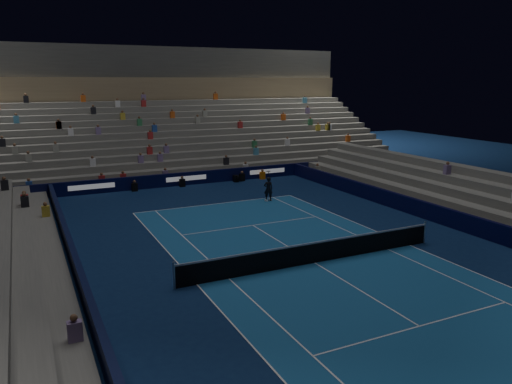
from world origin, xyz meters
name	(u,v)px	position (x,y,z in m)	size (l,w,h in m)	color
ground	(315,263)	(0.00, 0.00, 0.00)	(90.00, 90.00, 0.00)	#0B1E45
court_surface	(315,263)	(0.00, 0.00, 0.01)	(10.97, 23.77, 0.01)	#19528E
sponsor_barrier_far	(186,179)	(0.00, 18.50, 0.50)	(44.00, 0.25, 1.00)	black
sponsor_barrier_east	(472,225)	(9.70, 0.00, 0.50)	(0.25, 37.00, 1.00)	#080932
sponsor_barrier_west	(84,292)	(-9.70, 0.00, 0.50)	(0.25, 37.00, 1.00)	#080F33
grandstand_main	(154,130)	(0.00, 27.90, 3.38)	(44.00, 15.20, 11.20)	slate
tennis_net	(315,252)	(0.00, 0.00, 0.50)	(12.90, 0.10, 1.10)	#B2B2B7
tennis_player	(268,189)	(3.40, 11.16, 0.82)	(0.60, 0.39, 1.64)	black
broadcast_camera	(236,178)	(3.98, 17.94, 0.28)	(0.43, 0.85, 0.52)	black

